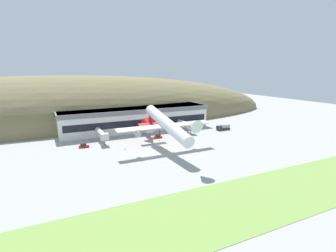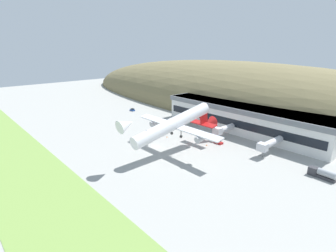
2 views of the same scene
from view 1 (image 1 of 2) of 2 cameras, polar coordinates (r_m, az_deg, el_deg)
name	(u,v)px [view 1 (image 1 of 2)]	position (r m, az deg, el deg)	size (l,w,h in m)	color
ground_plane	(147,155)	(103.83, -4.54, -6.35)	(440.35, 440.35, 0.00)	#9E9E99
grass_strip_foreground	(217,209)	(67.13, 10.57, -17.43)	(396.31, 24.04, 0.08)	#759947
hill_backdrop	(60,121)	(184.06, -22.45, 0.97)	(329.00, 88.36, 58.64)	olive
terminal_building	(135,117)	(148.67, -7.22, 2.06)	(82.85, 23.18, 12.37)	white
jetway_0	(102,134)	(124.21, -14.27, -1.66)	(3.38, 16.70, 5.43)	silver
jetway_1	(147,128)	(132.81, -4.64, -0.43)	(3.38, 12.25, 5.43)	silver
jetway_2	(187,124)	(141.05, 4.05, 0.33)	(3.38, 14.91, 5.43)	silver
cargo_airplane	(166,124)	(106.26, -0.44, 0.39)	(41.10, 46.76, 13.15)	silver
service_car_1	(84,146)	(118.84, -17.86, -4.17)	(4.48, 1.96, 1.59)	#B21E1E
service_car_2	(158,137)	(128.48, -2.21, -2.37)	(3.99, 2.06, 1.56)	#B21E1E
fuel_truck	(223,127)	(148.33, 11.95, -0.32)	(8.09, 2.56, 2.99)	#333338
traffic_cone_0	(125,149)	(112.09, -9.28, -4.91)	(0.52, 0.52, 0.58)	orange
traffic_cone_1	(160,141)	(123.05, -1.85, -3.20)	(0.52, 0.52, 0.58)	orange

